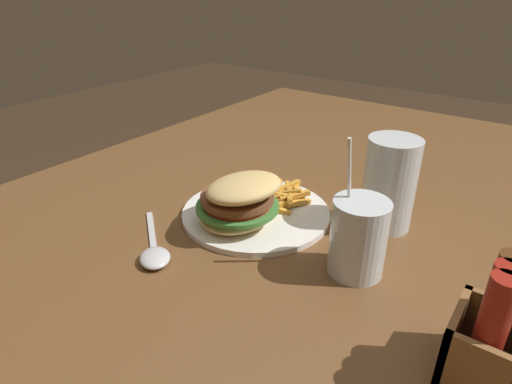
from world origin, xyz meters
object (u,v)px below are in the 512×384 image
juice_glass (358,240)px  condiment_caddy (489,336)px  beer_glass (389,186)px  spoon (155,255)px  meal_plate_near (248,204)px

juice_glass → condiment_caddy: juice_glass is taller
beer_glass → condiment_caddy: bearing=39.5°
spoon → meal_plate_near: bearing=112.3°
meal_plate_near → beer_glass: (-0.13, 0.19, 0.04)m
spoon → beer_glass: bearing=89.3°
spoon → condiment_caddy: 0.45m
juice_glass → condiment_caddy: (0.09, 0.18, 0.00)m
meal_plate_near → spoon: bearing=-15.6°
beer_glass → juice_glass: bearing=5.7°
beer_glass → spoon: 0.39m
beer_glass → spoon: bearing=-38.5°
meal_plate_near → condiment_caddy: condiment_caddy is taller
meal_plate_near → spoon: size_ratio=1.65×
juice_glass → condiment_caddy: bearing=63.5°
juice_glass → spoon: bearing=-59.1°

